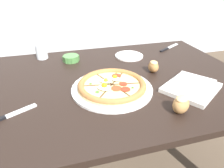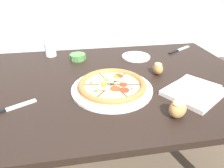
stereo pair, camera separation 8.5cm
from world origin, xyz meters
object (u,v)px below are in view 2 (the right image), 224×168
Objects in this scene: ramekin_bowl at (78,57)px; side_saucer at (136,57)px; dining_table at (113,93)px; bread_piece_near at (178,108)px; pizza at (112,86)px; bread_piece_mid at (158,68)px; knife_spare at (179,50)px; water_glass at (50,50)px; napkin_folded at (194,91)px; knife_main at (9,109)px.

ramekin_bowl is 0.37m from side_saucer.
dining_table is 14.45× the size of bread_piece_near.
pizza is 4.90× the size of bread_piece_mid.
knife_spare is 2.29× the size of water_glass.
knife_spare is (0.28, 0.33, -0.03)m from bread_piece_mid.
side_saucer is at bearing -12.60° from water_glass.
napkin_folded is at bearing -15.59° from pizza.
napkin_folded is at bearing -68.45° from bread_piece_mid.
ramekin_bowl reaches higher than dining_table.
water_glass is (-0.68, 0.59, 0.02)m from napkin_folded.
bread_piece_mid is 0.44m from knife_spare.
dining_table is at bearing -177.84° from knife_spare.
ramekin_bowl is at bearing 135.62° from napkin_folded.
dining_table is at bearing -3.91° from knife_main.
side_saucer is at bearing 101.15° from bread_piece_mid.
ramekin_bowl is at bearing -29.38° from water_glass.
ramekin_bowl is at bearing 121.56° from dining_table.
bread_piece_mid is at bearing 24.49° from pizza.
bread_piece_near is 1.10× the size of water_glass.
side_saucer is at bearing 59.51° from pizza.
side_saucer is (-0.14, 0.47, -0.01)m from napkin_folded.
knife_main is 0.59m from water_glass.
side_saucer is at bearing 8.22° from knife_main.
bread_piece_near is at bearing -60.23° from ramekin_bowl.
ramekin_bowl is 1.03× the size of bread_piece_near.
knife_spare and side_saucer have the same top height.
ramekin_bowl is 0.49× the size of knife_spare.
bread_piece_near is (0.18, -0.34, 0.13)m from dining_table.
knife_spare is (0.34, 0.69, -0.03)m from bread_piece_near.
dining_table is at bearing -126.17° from side_saucer.
pizza reaches higher than knife_spare.
pizza is 1.20× the size of napkin_folded.
water_glass reaches higher than knife_spare.
bread_piece_mid is at bearing -10.38° from knife_main.
water_glass is at bearing 138.86° from napkin_folded.
bread_piece_mid is 0.26m from side_saucer.
pizza reaches higher than napkin_folded.
bread_piece_near is at bearing -53.80° from water_glass.
dining_table is 0.64m from knife_spare.
pizza is at bearing -155.51° from bread_piece_mid.
ramekin_bowl is 0.56m from knife_main.
knife_main is at bearing -163.39° from bread_piece_mid.
knife_spare is at bearing 39.17° from pizza.
pizza reaches higher than ramekin_bowl.
pizza is 0.44m from knife_main.
pizza is 0.37m from napkin_folded.
napkin_folded is at bearing -41.14° from water_glass.
pizza reaches higher than knife_main.
bread_piece_mid is 0.85× the size of water_glass.
bread_piece_near is 0.48× the size of knife_spare.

